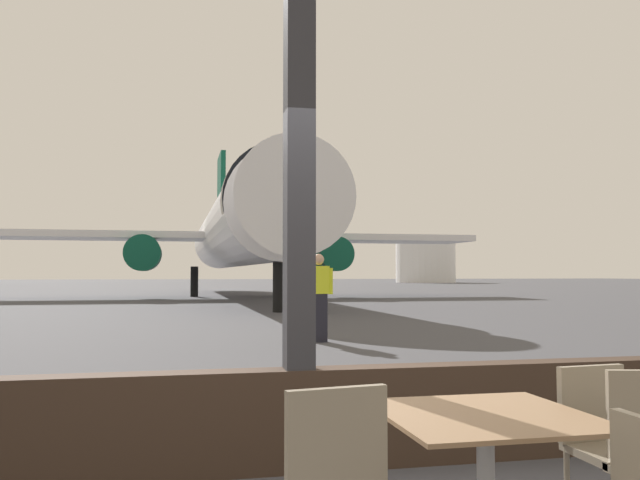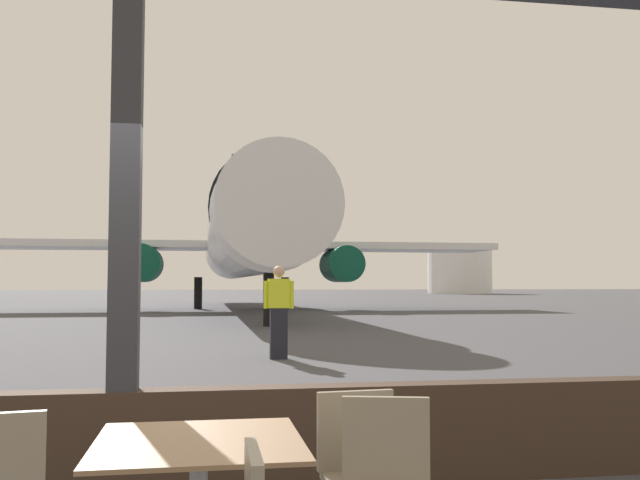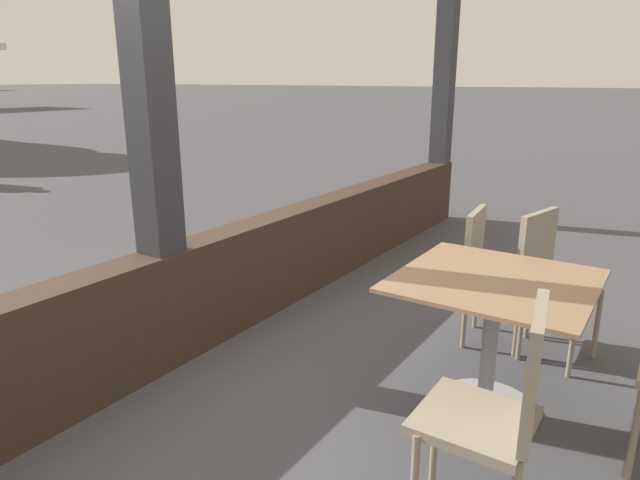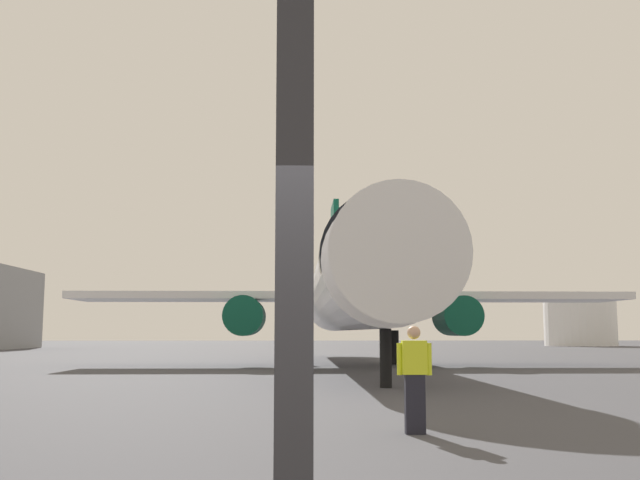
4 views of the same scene
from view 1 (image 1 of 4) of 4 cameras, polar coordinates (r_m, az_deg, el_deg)
name	(u,v)px [view 1 (image 1 of 4)]	position (r m, az deg, el deg)	size (l,w,h in m)	color
ground_plane	(188,294)	(44.59, -11.31, -4.56)	(220.00, 220.00, 0.00)	#424247
window_frame	(299,277)	(4.64, -1.82, -3.18)	(8.77, 0.24, 3.87)	#38281E
dining_table	(486,473)	(3.22, 14.06, -18.84)	(0.90, 0.90, 0.73)	#8C6B4C
cafe_chair_aisle_right	(606,436)	(3.82, 23.34, -15.19)	(0.42, 0.42, 0.87)	gray
airplane	(240,231)	(36.98, -6.88, 0.80)	(27.53, 35.19, 10.70)	silver
ground_crew_worker	(319,296)	(13.16, -0.13, -4.85)	(0.56, 0.22, 1.74)	black
fuel_storage_tank	(425,262)	(98.94, 9.04, -1.91)	(8.72, 8.72, 5.92)	white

